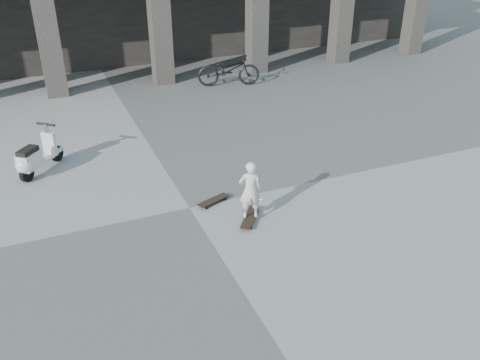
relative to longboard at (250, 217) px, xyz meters
name	(u,v)px	position (x,y,z in m)	size (l,w,h in m)	color
ground	(189,208)	(-0.95, 0.91, -0.07)	(90.00, 90.00, 0.00)	#4F4F4D
longboard	(250,217)	(0.00, 0.00, 0.00)	(0.68, 0.82, 0.09)	black
skateboard_spare	(213,201)	(-0.43, 0.89, 0.00)	(0.75, 0.43, 0.09)	black
child	(250,190)	(0.00, 0.00, 0.61)	(0.43, 0.28, 1.18)	beige
scooter	(33,159)	(-3.74, 3.64, 0.35)	(1.08, 1.22, 1.05)	black
bicycle	(229,70)	(2.82, 8.21, 0.49)	(0.74, 2.12, 1.11)	black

